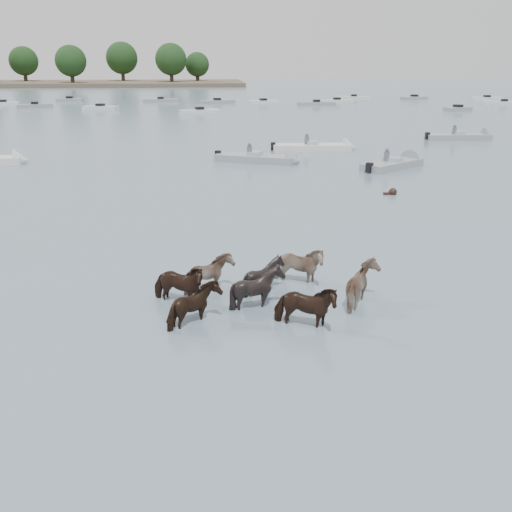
{
  "coord_description": "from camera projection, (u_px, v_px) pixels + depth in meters",
  "views": [
    {
      "loc": [
        -1.03,
        -15.11,
        6.73
      ],
      "look_at": [
        0.45,
        1.32,
        1.1
      ],
      "focal_mm": 40.6,
      "sensor_mm": 36.0,
      "label": 1
    }
  ],
  "objects": [
    {
      "name": "pony_herd",
      "position": [
        263.0,
        288.0,
        16.66
      ],
      "size": [
        6.92,
        4.54,
        1.47
      ],
      "color": "black",
      "rests_on": "ground"
    },
    {
      "name": "motorboat_d",
      "position": [
        399.0,
        164.0,
        37.9
      ],
      "size": [
        5.16,
        4.45,
        1.92
      ],
      "rotation": [
        0.0,
        0.0,
        0.65
      ],
      "color": "gray",
      "rests_on": "ground"
    },
    {
      "name": "distant_flotilla",
      "position": [
        217.0,
        103.0,
        88.71
      ],
      "size": [
        104.07,
        28.36,
        0.93
      ],
      "color": "silver",
      "rests_on": "ground"
    },
    {
      "name": "ground",
      "position": [
        244.0,
        308.0,
        16.5
      ],
      "size": [
        400.0,
        400.0,
        0.0
      ],
      "primitive_type": "plane",
      "color": "slate",
      "rests_on": "ground"
    },
    {
      "name": "swimming_pony",
      "position": [
        392.0,
        192.0,
        30.28
      ],
      "size": [
        0.72,
        0.44,
        0.44
      ],
      "color": "black",
      "rests_on": "ground"
    },
    {
      "name": "motorboat_b",
      "position": [
        266.0,
        159.0,
        39.55
      ],
      "size": [
        6.11,
        3.85,
        1.92
      ],
      "rotation": [
        0.0,
        0.0,
        -0.41
      ],
      "color": "gray",
      "rests_on": "ground"
    },
    {
      "name": "motorboat_c",
      "position": [
        322.0,
        147.0,
        44.82
      ],
      "size": [
        6.66,
        1.89,
        1.92
      ],
      "rotation": [
        0.0,
        0.0,
        -0.05
      ],
      "color": "silver",
      "rests_on": "ground"
    },
    {
      "name": "motorboat_e",
      "position": [
        467.0,
        137.0,
        50.92
      ],
      "size": [
        6.19,
        1.77,
        1.92
      ],
      "rotation": [
        0.0,
        0.0,
        -0.03
      ],
      "color": "gray",
      "rests_on": "ground"
    }
  ]
}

